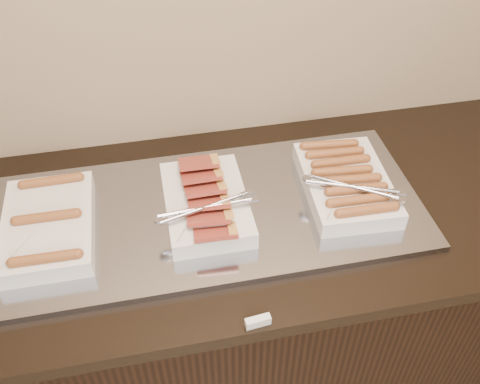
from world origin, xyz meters
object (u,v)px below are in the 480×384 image
Objects in this scene: warming_tray at (199,214)px; dish_center at (206,203)px; dish_left at (48,225)px; counter at (213,311)px; dish_right at (346,183)px.

dish_center is at bearing -14.00° from warming_tray.
dish_center is (0.40, -0.01, 0.01)m from dish_left.
dish_right reaches higher than counter.
dish_left is 0.97× the size of dish_right.
dish_left is at bearing 179.39° from dish_center.
dish_left is 0.40m from dish_center.
dish_right is (0.79, -0.00, 0.01)m from dish_left.
warming_tray is 0.05m from dish_center.
counter is 0.46m from warming_tray.
warming_tray is at bearing 180.00° from counter.
warming_tray is (-0.02, 0.00, 0.46)m from counter.
dish_left is at bearing 180.00° from warming_tray.
dish_center reaches higher than dish_left.
warming_tray reaches higher than counter.
dish_right reaches higher than warming_tray.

